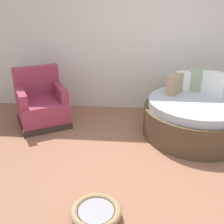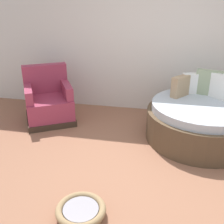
{
  "view_description": "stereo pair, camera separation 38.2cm",
  "coord_description": "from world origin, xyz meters",
  "views": [
    {
      "loc": [
        -0.14,
        -2.88,
        2.09
      ],
      "look_at": [
        -0.45,
        0.61,
        0.55
      ],
      "focal_mm": 43.65,
      "sensor_mm": 36.0,
      "label": 1
    },
    {
      "loc": [
        0.24,
        -2.82,
        2.09
      ],
      "look_at": [
        -0.45,
        0.61,
        0.55
      ],
      "focal_mm": 43.65,
      "sensor_mm": 36.0,
      "label": 2
    }
  ],
  "objects": [
    {
      "name": "pet_basket",
      "position": [
        -0.48,
        -0.83,
        0.07
      ],
      "size": [
        0.51,
        0.51,
        0.13
      ],
      "color": "#9E7F56",
      "rests_on": "ground_plane"
    },
    {
      "name": "round_daybed",
      "position": [
        0.82,
        1.12,
        0.3
      ],
      "size": [
        1.63,
        1.63,
        0.98
      ],
      "color": "brown",
      "rests_on": "ground_plane"
    },
    {
      "name": "ground_plane",
      "position": [
        0.0,
        0.0,
        -0.01
      ],
      "size": [
        8.0,
        8.0,
        0.02
      ],
      "primitive_type": "cube",
      "color": "#936047"
    },
    {
      "name": "red_armchair",
      "position": [
        -1.72,
        1.3,
        0.33
      ],
      "size": [
        1.09,
        1.09,
        0.94
      ],
      "color": "#38281E",
      "rests_on": "ground_plane"
    },
    {
      "name": "back_wall",
      "position": [
        0.0,
        2.17,
        1.48
      ],
      "size": [
        8.0,
        0.12,
        2.96
      ],
      "primitive_type": "cube",
      "color": "silver",
      "rests_on": "ground_plane"
    }
  ]
}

